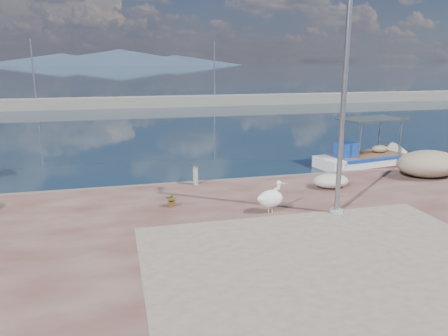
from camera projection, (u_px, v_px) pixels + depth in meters
ground at (255, 240)px, 13.03m from camera, size 1400.00×1400.00×0.00m
quay_patch at (335, 264)px, 10.32m from camera, size 9.00×7.00×0.01m
breakwater at (147, 102)px, 50.54m from camera, size 120.00×2.20×7.50m
mountains at (116, 58)px, 623.83m from camera, size 370.00×280.00×22.00m
boat_right at (367, 161)px, 22.38m from camera, size 6.07×2.88×2.80m
pelican at (271, 198)px, 13.75m from camera, size 1.08×0.62×1.03m
lamp_post at (343, 108)px, 13.10m from camera, size 0.44×0.96×7.00m
bollard_near at (196, 174)px, 16.91m from camera, size 0.26×0.26×0.78m
potted_plant at (172, 200)px, 14.39m from camera, size 0.50×0.47×0.46m
net_pile_c at (429, 164)px, 18.11m from camera, size 2.77×1.98×1.09m
net_pile_d at (331, 181)px, 16.57m from camera, size 1.38×1.03×0.52m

